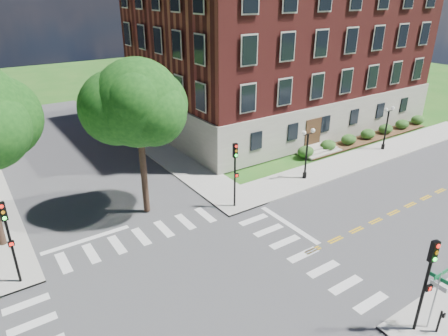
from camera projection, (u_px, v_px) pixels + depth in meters
ground at (199, 304)px, 20.00m from camera, size 160.00×160.00×0.00m
road_ew at (199, 304)px, 20.00m from camera, size 90.00×12.00×0.01m
road_ns at (199, 303)px, 20.00m from camera, size 12.00×90.00×0.01m
sidewalk_ne at (253, 149)px, 39.49m from camera, size 34.00×34.00×0.12m
crosswalk_east at (303, 255)px, 23.69m from camera, size 2.20×10.20×0.02m
stop_bar_east at (289, 225)px, 26.78m from camera, size 0.40×5.50×0.00m
main_building at (279, 49)px, 45.55m from camera, size 30.60×22.40×16.50m
shrub_row at (367, 140)px, 42.00m from camera, size 18.00×2.00×1.30m
tree_d at (138, 103)px, 25.15m from camera, size 5.66×5.66×10.61m
traffic_signal_se at (428, 275)px, 17.11m from camera, size 0.36×0.42×4.80m
traffic_signal_ne at (235, 167)px, 27.64m from camera, size 0.36×0.42×4.80m
traffic_signal_nw at (8, 233)px, 20.13m from camera, size 0.35×0.39×4.80m
twin_lamp_west at (307, 151)px, 32.23m from camera, size 1.36×0.36×4.23m
twin_lamp_east at (387, 126)px, 38.31m from camera, size 1.36×0.36×4.23m
street_sign_pole at (437, 289)px, 17.61m from camera, size 1.10×1.10×3.10m
push_button_post at (440, 320)px, 17.92m from camera, size 0.14×0.21×1.20m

